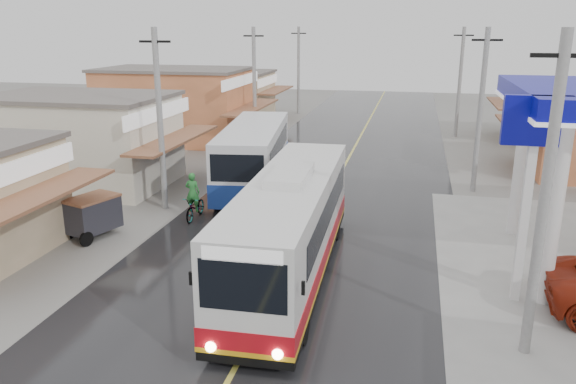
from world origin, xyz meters
The scene contains 10 objects.
ground centered at (0.00, 0.00, 0.00)m, with size 120.00×120.00×0.00m, color slate.
road centered at (0.00, 15.00, 0.01)m, with size 12.00×90.00×0.02m, color black.
centre_line centered at (0.00, 15.00, 0.02)m, with size 0.15×90.00×0.01m, color #D8CC4C.
shopfronts_left centered at (-13.00, 18.00, 0.00)m, with size 11.00×44.00×5.20m, color tan, non-canonical shape.
utility_poles_left centered at (-7.00, 16.00, 0.00)m, with size 1.60×50.00×8.00m, color gray, non-canonical shape.
utility_poles_right centered at (7.00, 15.00, 0.00)m, with size 1.60×36.00×8.00m, color gray, non-canonical shape.
coach_bus centered at (0.17, 3.20, 1.75)m, with size 2.90×11.69×3.63m.
second_bus centered at (-3.91, 12.99, 1.75)m, with size 3.94×10.03×3.24m.
cyclist centered at (-5.11, 7.92, 0.69)m, with size 0.70×1.96×2.11m.
tricycle_near centered at (-8.23, 5.03, 0.93)m, with size 1.96×2.45×1.64m.
Camera 1 is at (3.88, -13.63, 8.01)m, focal length 35.00 mm.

